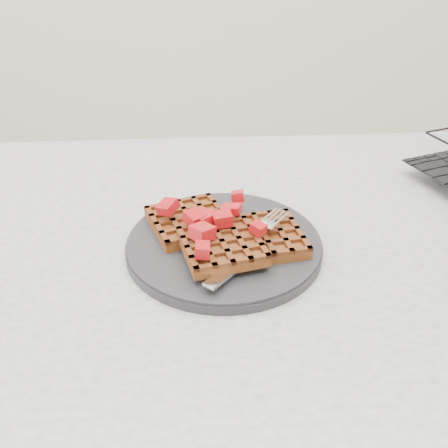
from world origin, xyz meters
name	(u,v)px	position (x,y,z in m)	size (l,w,h in m)	color
table	(284,317)	(0.00, 0.00, 0.64)	(1.20, 0.80, 0.75)	beige
plate	(224,244)	(-0.09, 0.01, 0.76)	(0.26, 0.26, 0.02)	black
waffles	(224,234)	(-0.09, 0.01, 0.78)	(0.22, 0.20, 0.03)	brown
strawberry_pile	(224,215)	(-0.09, 0.01, 0.80)	(0.15, 0.15, 0.02)	#920007
fork	(254,249)	(-0.05, -0.02, 0.77)	(0.02, 0.18, 0.02)	silver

